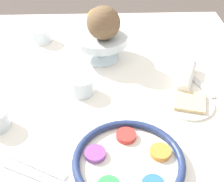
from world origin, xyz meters
TOP-DOWN VIEW (x-y plane):
  - seder_plate at (-0.18, -0.04)m, footprint 0.29×0.29m
  - fruit_stand at (0.34, 0.03)m, footprint 0.20×0.20m
  - orange_fruit at (0.38, 0.04)m, footprint 0.09×0.09m
  - coconut at (0.31, 0.02)m, footprint 0.12×0.12m
  - bread_plate at (0.05, -0.25)m, footprint 0.15×0.15m
  - napkin_roll at (0.18, -0.26)m, footprint 0.17×0.10m
  - cup_mid at (0.47, 0.27)m, footprint 0.08×0.08m
  - cup_far at (0.13, 0.09)m, footprint 0.08×0.08m
  - fork_left at (-0.20, 0.20)m, footprint 0.09×0.17m
  - fork_right at (-0.17, 0.20)m, footprint 0.10×0.17m
  - spoon at (0.15, -0.31)m, footprint 0.16×0.07m

SIDE VIEW (x-z plane):
  - fork_left at x=-0.20m, z-range 0.73..0.74m
  - fork_right at x=-0.17m, z-range 0.73..0.74m
  - spoon at x=0.15m, z-range 0.73..0.74m
  - bread_plate at x=0.05m, z-range 0.73..0.75m
  - seder_plate at x=-0.18m, z-range 0.73..0.76m
  - napkin_roll at x=0.18m, z-range 0.73..0.78m
  - cup_mid at x=0.47m, z-range 0.73..0.79m
  - cup_far at x=0.13m, z-range 0.73..0.79m
  - fruit_stand at x=0.34m, z-range 0.76..0.86m
  - orange_fruit at x=0.38m, z-range 0.83..0.92m
  - coconut at x=0.31m, z-range 0.83..0.95m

